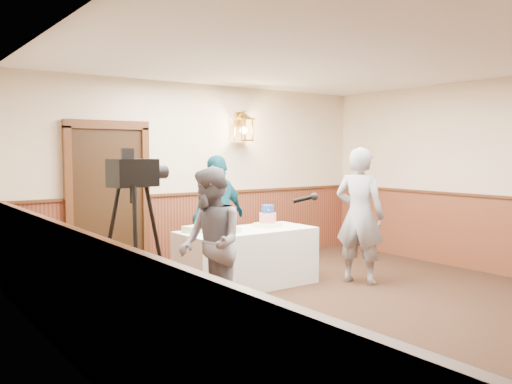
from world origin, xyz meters
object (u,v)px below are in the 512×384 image
(baker, at_px, (360,215))
(display_table, at_px, (247,258))
(sheet_cake_yellow, at_px, (226,230))
(tiered_cake, at_px, (268,218))
(assistant_p, at_px, (219,217))
(interviewer, at_px, (211,244))
(tv_camera_rig, at_px, (134,263))
(sheet_cake_green, at_px, (198,229))

(baker, bearing_deg, display_table, 37.42)
(display_table, xyz_separation_m, sheet_cake_yellow, (-0.36, -0.05, 0.41))
(tiered_cake, xyz_separation_m, baker, (0.97, -0.76, 0.04))
(baker, distance_m, assistant_p, 1.93)
(interviewer, bearing_deg, tv_camera_rig, -61.14)
(display_table, bearing_deg, baker, -28.48)
(sheet_cake_green, relative_size, assistant_p, 0.20)
(display_table, bearing_deg, assistant_p, 93.48)
(display_table, xyz_separation_m, interviewer, (-1.14, -0.98, 0.43))
(display_table, xyz_separation_m, tiered_cake, (0.36, 0.04, 0.49))
(display_table, bearing_deg, sheet_cake_green, 164.84)
(assistant_p, bearing_deg, display_table, 75.67)
(sheet_cake_yellow, bearing_deg, baker, -21.57)
(tiered_cake, xyz_separation_m, sheet_cake_yellow, (-0.73, -0.09, -0.08))
(interviewer, bearing_deg, display_table, 145.10)
(display_table, distance_m, tv_camera_rig, 2.44)
(sheet_cake_yellow, bearing_deg, sheet_cake_green, 140.10)
(tiered_cake, height_order, sheet_cake_green, tiered_cake)
(sheet_cake_yellow, distance_m, assistant_p, 0.76)
(interviewer, xyz_separation_m, baker, (2.47, 0.25, 0.11))
(assistant_p, bearing_deg, baker, 117.44)
(display_table, distance_m, sheet_cake_green, 0.77)
(tiered_cake, bearing_deg, sheet_cake_yellow, -173.00)
(baker, bearing_deg, tiered_cake, 27.79)
(display_table, height_order, tv_camera_rig, tv_camera_rig)
(sheet_cake_green, xyz_separation_m, interviewer, (-0.51, -1.15, 0.02))
(sheet_cake_green, bearing_deg, tiered_cake, -7.70)
(tiered_cake, bearing_deg, interviewer, -146.08)
(sheet_cake_green, height_order, interviewer, interviewer)
(sheet_cake_yellow, height_order, tv_camera_rig, tv_camera_rig)
(display_table, relative_size, tiered_cake, 5.11)
(sheet_cake_green, height_order, assistant_p, assistant_p)
(assistant_p, relative_size, tv_camera_rig, 1.01)
(tiered_cake, xyz_separation_m, sheet_cake_green, (-0.99, 0.13, -0.08))
(display_table, bearing_deg, tiered_cake, 5.66)
(tiered_cake, height_order, assistant_p, assistant_p)
(display_table, height_order, baker, baker)
(baker, relative_size, assistant_p, 1.06)
(interviewer, relative_size, tv_camera_rig, 0.95)
(sheet_cake_yellow, bearing_deg, assistant_p, 64.89)
(tiered_cake, distance_m, sheet_cake_yellow, 0.74)
(sheet_cake_green, distance_m, assistant_p, 0.75)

